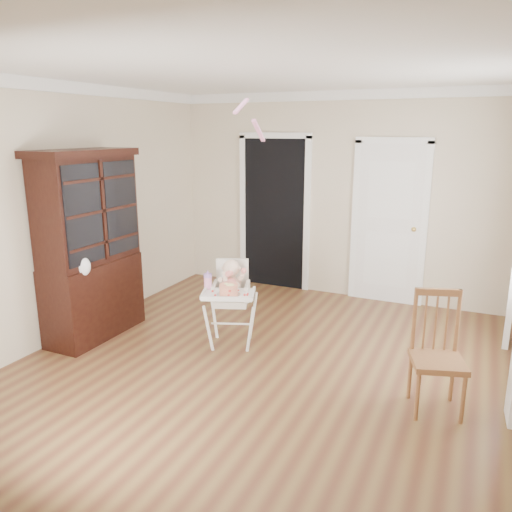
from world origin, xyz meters
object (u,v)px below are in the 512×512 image
at_px(china_cabinet, 90,246).
at_px(dining_chair, 437,357).
at_px(high_chair, 231,294).
at_px(cake, 229,290).
at_px(sippy_cup, 208,281).

bearing_deg(china_cabinet, dining_chair, -0.47).
height_order(high_chair, china_cabinet, china_cabinet).
bearing_deg(cake, china_cabinet, -174.43).
bearing_deg(dining_chair, china_cabinet, 162.12).
bearing_deg(dining_chair, cake, 157.27).
bearing_deg(dining_chair, sippy_cup, 155.79).
height_order(sippy_cup, dining_chair, dining_chair).
bearing_deg(china_cabinet, sippy_cup, 10.45).
xyz_separation_m(high_chair, sippy_cup, (-0.19, -0.15, 0.16)).
bearing_deg(cake, sippy_cup, 163.28).
height_order(high_chair, cake, high_chair).
distance_m(sippy_cup, china_cabinet, 1.36).
relative_size(high_chair, dining_chair, 0.94).
distance_m(cake, dining_chair, 2.00).
xyz_separation_m(sippy_cup, dining_chair, (2.26, -0.27, -0.27)).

